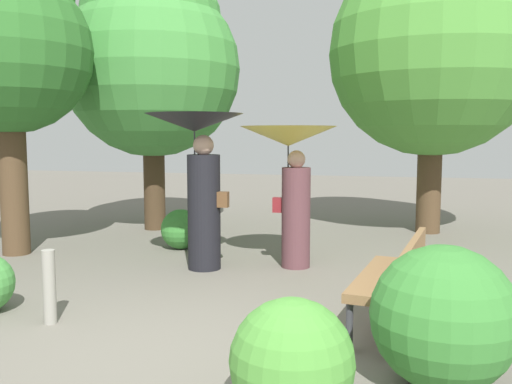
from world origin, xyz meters
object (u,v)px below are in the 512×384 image
(park_bench, at_px, (395,274))
(person_right, at_px, (291,162))
(tree_near_left, at_px, (7,33))
(path_marker_post, at_px, (49,287))
(tree_mid_left, at_px, (152,55))
(person_left, at_px, (199,160))
(tree_near_right, at_px, (434,36))

(park_bench, bearing_deg, person_right, -139.07)
(tree_near_left, height_order, path_marker_post, tree_near_left)
(park_bench, bearing_deg, tree_mid_left, -126.89)
(park_bench, distance_m, tree_near_left, 6.34)
(tree_mid_left, bearing_deg, tree_near_left, -113.22)
(person_left, relative_size, path_marker_post, 2.92)
(person_left, bearing_deg, tree_mid_left, 42.39)
(park_bench, relative_size, tree_mid_left, 0.31)
(tree_mid_left, bearing_deg, person_right, -37.48)
(person_right, relative_size, tree_mid_left, 0.37)
(tree_mid_left, height_order, path_marker_post, tree_mid_left)
(person_left, xyz_separation_m, park_bench, (2.49, -1.75, -0.92))
(person_right, xyz_separation_m, park_bench, (1.34, -2.13, -0.89))
(person_right, relative_size, tree_near_right, 0.34)
(person_left, height_order, tree_near_right, tree_near_right)
(park_bench, xyz_separation_m, path_marker_post, (-3.11, -0.61, -0.16))
(park_bench, distance_m, path_marker_post, 3.18)
(tree_near_right, height_order, tree_mid_left, tree_near_right)
(park_bench, relative_size, path_marker_post, 2.24)
(person_left, bearing_deg, path_marker_post, 172.81)
(park_bench, xyz_separation_m, tree_near_left, (-5.42, 1.91, 2.68))
(person_right, relative_size, path_marker_post, 2.69)
(person_right, distance_m, tree_near_right, 4.24)
(tree_mid_left, relative_size, path_marker_post, 7.21)
(person_left, bearing_deg, park_bench, -117.34)
(tree_mid_left, bearing_deg, person_left, -55.34)
(tree_near_right, distance_m, tree_mid_left, 5.02)
(person_left, height_order, park_bench, person_left)
(tree_near_right, relative_size, path_marker_post, 7.92)
(person_right, xyz_separation_m, tree_mid_left, (-3.00, 2.30, 1.80))
(person_right, distance_m, park_bench, 2.67)
(person_left, relative_size, tree_mid_left, 0.40)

